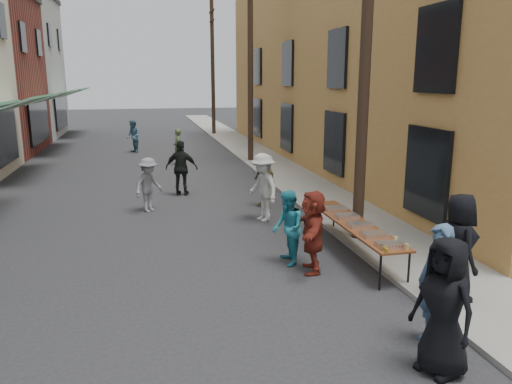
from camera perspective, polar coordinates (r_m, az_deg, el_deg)
name	(u,v)px	position (r m, az deg, el deg)	size (l,w,h in m)	color
ground	(191,315)	(8.58, -7.43, -13.80)	(120.00, 120.00, 0.00)	#28282B
sidewalk	(265,160)	(23.65, 1.05, 3.63)	(2.20, 60.00, 0.10)	gray
building_ochre	(400,53)	(24.66, 16.09, 15.07)	(10.00, 28.00, 10.00)	#B38340
utility_pole_near	(366,48)	(11.77, 12.44, 15.80)	(0.26, 0.26, 9.00)	#2D2116
utility_pole_mid	(250,63)	(23.20, -0.64, 14.48)	(0.26, 0.26, 9.00)	#2D2116
utility_pole_far	(213,69)	(35.01, -4.97, 13.88)	(0.26, 0.26, 9.00)	#2D2116
serving_table	(354,224)	(11.18, 11.11, -3.62)	(0.70, 4.00, 0.75)	brown
catering_tray_sausage	(390,244)	(9.75, 15.07, -5.81)	(0.50, 0.33, 0.08)	maroon
catering_tray_foil_b	(374,234)	(10.29, 13.39, -4.71)	(0.50, 0.33, 0.08)	#B2B2B7
catering_tray_buns	(360,224)	(10.90, 11.77, -3.65)	(0.50, 0.33, 0.08)	tan
catering_tray_foil_d	(347,216)	(11.51, 10.33, -2.70)	(0.50, 0.33, 0.08)	#B2B2B7
catering_tray_buns_end	(335,208)	(12.13, 9.03, -1.85)	(0.50, 0.33, 0.08)	tan
condiment_jar_a	(387,251)	(9.40, 14.73, -6.49)	(0.07, 0.07, 0.08)	#A57F26
condiment_jar_b	(384,249)	(9.48, 14.45, -6.30)	(0.07, 0.07, 0.08)	#A57F26
condiment_jar_c	(382,247)	(9.56, 14.18, -6.12)	(0.07, 0.07, 0.08)	#A57F26
cup_stack	(407,247)	(9.63, 16.83, -6.03)	(0.08, 0.08, 0.12)	tan
guest_front_a	(444,307)	(7.08, 20.71, -12.15)	(0.92, 0.60, 1.88)	black
guest_front_b	(437,285)	(7.78, 19.96, -9.99)	(0.67, 0.44, 1.83)	#435F81
guest_front_c	(288,228)	(10.44, 3.65, -4.12)	(0.77, 0.60, 1.58)	teal
guest_front_d	(263,187)	(13.60, 0.80, 0.53)	(1.21, 0.69, 1.87)	beige
guest_front_e	(265,181)	(15.16, 0.99, 1.28)	(0.93, 0.39, 1.59)	olive
guest_queue_back	(313,231)	(10.08, 6.50, -4.49)	(1.56, 0.50, 1.68)	maroon
server	(458,247)	(9.21, 22.08, -5.85)	(0.91, 0.59, 1.86)	black
passerby_left	(149,185)	(14.92, -12.19, 0.81)	(1.03, 0.59, 1.60)	gray
passerby_mid	(182,168)	(16.80, -8.51, 2.72)	(1.08, 0.45, 1.84)	black
passerby_right	(178,147)	(23.01, -8.94, 5.13)	(0.59, 0.39, 1.62)	#526339
passerby_far	(133,136)	(27.16, -13.86, 6.19)	(0.84, 0.65, 1.73)	teal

